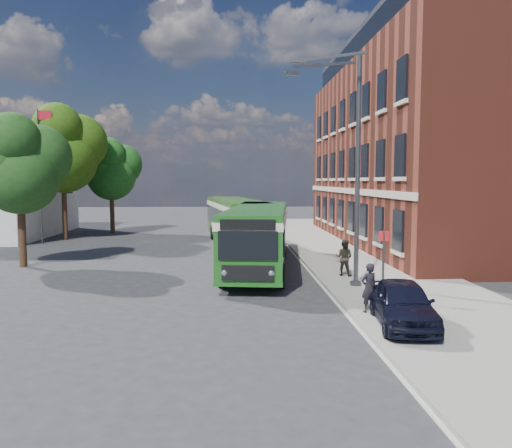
{
  "coord_description": "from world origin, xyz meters",
  "views": [
    {
      "loc": [
        0.29,
        -21.2,
        4.28
      ],
      "look_at": [
        1.48,
        2.54,
        2.2
      ],
      "focal_mm": 35.0,
      "sensor_mm": 36.0,
      "label": 1
    }
  ],
  "objects": [
    {
      "name": "tree_mid",
      "position": [
        -11.72,
        15.49,
        6.56
      ],
      "size": [
        5.73,
        5.45,
        9.67
      ],
      "color": "#332012",
      "rests_on": "ground"
    },
    {
      "name": "pedestrian_b",
      "position": [
        5.19,
        0.0,
        0.94
      ],
      "size": [
        0.96,
        0.9,
        1.58
      ],
      "primitive_type": "imported",
      "rotation": [
        0.0,
        0.0,
        2.64
      ],
      "color": "black",
      "rests_on": "pavement"
    },
    {
      "name": "tree_right",
      "position": [
        -9.33,
        19.81,
        5.21
      ],
      "size": [
        4.55,
        4.32,
        7.68
      ],
      "color": "#332012",
      "rests_on": "ground"
    },
    {
      "name": "flagpole",
      "position": [
        -12.45,
        13.0,
        4.94
      ],
      "size": [
        0.95,
        0.1,
        9.0
      ],
      "color": "#37393C",
      "rests_on": "ground"
    },
    {
      "name": "bus_rear",
      "position": [
        0.6,
        11.91,
        1.83
      ],
      "size": [
        4.37,
        12.54,
        3.02
      ],
      "color": "#295919",
      "rests_on": "ground"
    },
    {
      "name": "street_lamp",
      "position": [
        4.84,
        -2.0,
        4.79
      ],
      "size": [
        2.96,
        2.38,
        9.0
      ],
      "color": "#37393C",
      "rests_on": "ground"
    },
    {
      "name": "tree_left",
      "position": [
        -10.01,
        3.85,
        5.09
      ],
      "size": [
        4.44,
        4.22,
        7.5
      ],
      "color": "#332012",
      "rests_on": "ground"
    },
    {
      "name": "pavement",
      "position": [
        7.0,
        8.0,
        0.07
      ],
      "size": [
        6.0,
        48.0,
        0.15
      ],
      "primitive_type": "cube",
      "color": "gray",
      "rests_on": "ground"
    },
    {
      "name": "brick_office",
      "position": [
        14.0,
        12.0,
        6.97
      ],
      "size": [
        12.1,
        26.0,
        14.2
      ],
      "color": "maroon",
      "rests_on": "ground"
    },
    {
      "name": "parked_car",
      "position": [
        5.17,
        -7.47,
        0.8
      ],
      "size": [
        2.03,
        3.98,
        1.3
      ],
      "primitive_type": "imported",
      "rotation": [
        0.0,
        0.0,
        -0.13
      ],
      "color": "black",
      "rests_on": "pavement"
    },
    {
      "name": "bus_front",
      "position": [
        1.6,
        2.54,
        1.83
      ],
      "size": [
        3.98,
        12.41,
        3.02
      ],
      "color": "#1C5719",
      "rests_on": "ground"
    },
    {
      "name": "bus_stop_sign",
      "position": [
        5.6,
        -4.2,
        1.51
      ],
      "size": [
        0.35,
        0.08,
        2.52
      ],
      "color": "#37393C",
      "rests_on": "ground"
    },
    {
      "name": "pedestrian_a",
      "position": [
        4.6,
        -6.0,
        0.93
      ],
      "size": [
        0.66,
        0.56,
        1.55
      ],
      "primitive_type": "imported",
      "rotation": [
        0.0,
        0.0,
        3.52
      ],
      "color": "black",
      "rests_on": "pavement"
    },
    {
      "name": "kerb_line",
      "position": [
        3.95,
        8.0,
        0.01
      ],
      "size": [
        0.12,
        48.0,
        0.01
      ],
      "primitive_type": "cube",
      "color": "beige",
      "rests_on": "ground"
    },
    {
      "name": "ground",
      "position": [
        0.0,
        0.0,
        0.0
      ],
      "size": [
        120.0,
        120.0,
        0.0
      ],
      "primitive_type": "plane",
      "color": "#2B2C2E",
      "rests_on": "ground"
    }
  ]
}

